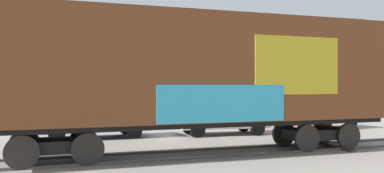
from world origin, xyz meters
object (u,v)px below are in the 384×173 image
freight_car (200,71)px  parked_car_blue (92,117)px  parked_car_white (221,116)px  parked_car_red (316,112)px

freight_car → parked_car_blue: 6.37m
freight_car → parked_car_white: size_ratio=3.26×
parked_car_blue → parked_car_white: parked_car_blue is taller
parked_car_blue → parked_car_white: bearing=-4.9°
freight_car → parked_car_red: bearing=33.6°
parked_car_white → parked_car_red: 5.53m
parked_car_red → freight_car: bearing=-146.4°
parked_car_white → parked_car_red: (5.50, 0.61, 0.04)m
freight_car → parked_car_red: freight_car is taller
parked_car_white → parked_car_blue: bearing=175.1°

